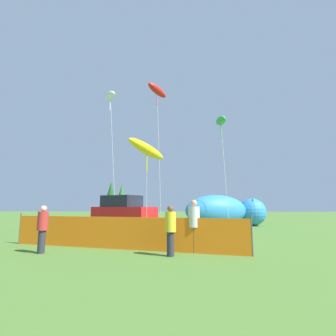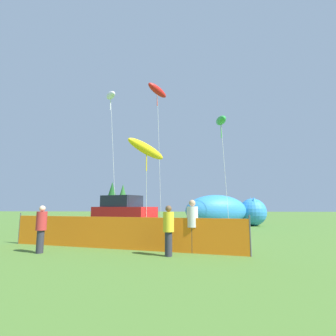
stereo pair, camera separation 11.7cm
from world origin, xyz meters
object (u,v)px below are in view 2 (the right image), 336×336
folding_chair (197,226)px  inflatable_cat (225,212)px  kite_white_ghost (111,96)px  kite_green_fish (221,121)px  spectator_in_white_shirt (192,223)px  spectator_in_red_shirt (169,228)px  kite_yellow_hero (147,150)px  kite_red_lizard (157,91)px  spectator_in_green_shirt (41,227)px  parked_car (123,213)px

folding_chair → inflatable_cat: size_ratio=0.13×
kite_white_ghost → kite_green_fish: (8.88, -2.11, -3.11)m
spectator_in_white_shirt → folding_chair: bearing=85.8°
spectator_in_white_shirt → spectator_in_red_shirt: 1.04m
kite_green_fish → folding_chair: bearing=-112.0°
folding_chair → kite_white_ghost: 14.23m
kite_yellow_hero → kite_red_lizard: 7.67m
kite_green_fish → spectator_in_green_shirt: bearing=-126.9°
inflatable_cat → kite_green_fish: kite_green_fish is taller
kite_yellow_hero → kite_white_ghost: kite_white_ghost is taller
kite_green_fish → kite_white_ghost: bearing=166.6°
spectator_in_green_shirt → folding_chair: bearing=42.1°
folding_chair → spectator_in_red_shirt: size_ratio=0.58×
folding_chair → inflatable_cat: bearing=-6.9°
inflatable_cat → kite_red_lizard: (-5.20, -0.51, 9.66)m
kite_yellow_hero → kite_green_fish: size_ratio=0.67×
kite_white_ghost → kite_yellow_hero: bearing=-54.5°
inflatable_cat → spectator_in_red_shirt: 12.52m
folding_chair → kite_green_fish: 8.94m
spectator_in_green_shirt → kite_green_fish: (7.42, 9.87, 6.82)m
inflatable_cat → kite_green_fish: bearing=-123.5°
parked_car → kite_white_ghost: size_ratio=0.39×
spectator_in_green_shirt → inflatable_cat: bearing=56.5°
spectator_in_green_shirt → kite_yellow_hero: kite_yellow_hero is taller
parked_car → spectator_in_red_shirt: 9.13m
kite_red_lizard → kite_yellow_hero: bearing=-90.6°
spectator_in_green_shirt → kite_white_ghost: 15.63m
parked_car → kite_red_lizard: bearing=85.9°
spectator_in_red_shirt → kite_green_fish: kite_green_fish is taller
inflatable_cat → kite_green_fish: 6.86m
spectator_in_white_shirt → inflatable_cat: bearing=76.5°
parked_car → spectator_in_white_shirt: (4.28, -7.73, -0.12)m
parked_car → folding_chair: parked_car is taller
parked_car → folding_chair: (4.61, -3.30, -0.55)m
parked_car → kite_yellow_hero: bearing=-20.0°
inflatable_cat → spectator_in_green_shirt: inflatable_cat is taller
kite_red_lizard → kite_green_fish: (4.82, -1.40, -3.09)m
parked_car → spectator_in_green_shirt: 8.23m
kite_yellow_hero → kite_green_fish: (4.87, 3.50, 2.81)m
spectator_in_green_shirt → kite_yellow_hero: size_ratio=0.28×
folding_chair → kite_yellow_hero: kite_yellow_hero is taller
spectator_in_white_shirt → kite_red_lizard: kite_red_lizard is taller
folding_chair → spectator_in_red_shirt: (-1.09, -5.12, 0.32)m
spectator_in_white_shirt → kite_white_ghost: kite_white_ghost is taller
folding_chair → inflatable_cat: (2.39, 6.90, 0.56)m
parked_car → kite_green_fish: (6.62, 1.68, 6.59)m
folding_chair → kite_green_fish: kite_green_fish is taller
spectator_in_white_shirt → kite_white_ghost: bearing=119.6°
kite_yellow_hero → kite_red_lizard: bearing=89.4°
spectator_in_green_shirt → kite_red_lizard: (2.60, 11.28, 9.90)m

